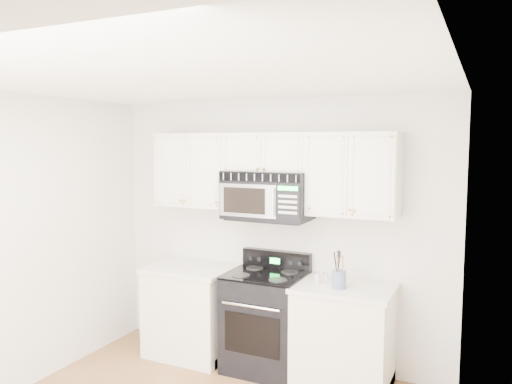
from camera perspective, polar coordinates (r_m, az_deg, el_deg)
The scene contains 9 objects.
room at distance 3.49m, azimuth -9.22°, elevation -8.97°, with size 3.51×3.51×2.61m.
base_cabinet_left at distance 5.31m, azimuth -7.40°, elevation -13.61°, with size 0.86×0.65×0.92m.
base_cabinet_right at distance 4.70m, azimuth 9.99°, elevation -16.28°, with size 0.86×0.65×0.92m.
range at distance 4.93m, azimuth 1.13°, elevation -14.42°, with size 0.72×0.65×1.11m.
upper_cabinets at distance 4.77m, azimuth 1.45°, elevation 2.75°, with size 2.44×0.37×0.75m.
microwave at distance 4.75m, azimuth 1.31°, elevation -0.35°, with size 0.83×0.46×0.46m.
utensil_crock at distance 4.43m, azimuth 9.47°, elevation -9.71°, with size 0.12×0.12×0.33m.
shaker_salt at distance 4.56m, azimuth 7.03°, elevation -9.64°, with size 0.05×0.05×0.11m.
shaker_pepper at distance 4.62m, azimuth 8.00°, elevation -9.60°, with size 0.04×0.04×0.09m.
Camera 1 is at (1.91, -2.78, 2.18)m, focal length 35.00 mm.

